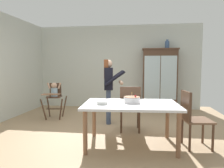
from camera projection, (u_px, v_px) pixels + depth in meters
ground_plane at (102, 132)px, 4.31m from camera, size 6.24×6.24×0.00m
wall_back at (117, 67)px, 6.79m from camera, size 5.32×0.06×2.70m
china_cabinet at (160, 79)px, 6.38m from camera, size 1.09×0.48×1.91m
ceramic_vase at (167, 45)px, 6.26m from camera, size 0.13×0.13×0.27m
high_chair_with_toddler at (54, 94)px, 5.39m from camera, size 0.66×0.75×0.95m
adult_person at (109, 83)px, 4.89m from camera, size 0.57×0.55×1.53m
dining_table at (131, 108)px, 3.52m from camera, size 1.66×1.14×0.74m
birthday_cake at (132, 100)px, 3.56m from camera, size 0.28×0.28×0.19m
serving_bowl at (102, 103)px, 3.42m from camera, size 0.18×0.18×0.05m
dining_chair_far_side at (130, 106)px, 4.26m from camera, size 0.47×0.47×0.96m
dining_chair_right_end at (191, 115)px, 3.45m from camera, size 0.49×0.49×0.96m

